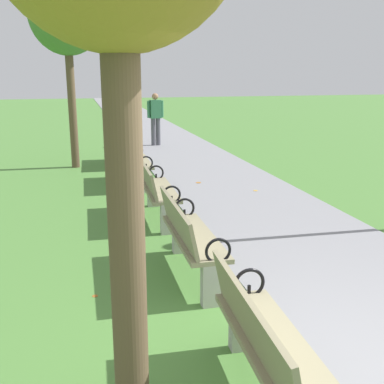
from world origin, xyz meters
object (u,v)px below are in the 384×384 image
object	(u,v)px
park_bench_4	(136,161)
park_bench_5	(125,145)
park_bench_1	(268,347)
pedestrian_walking	(155,116)
tree_2	(66,14)
park_bench_3	(156,190)
park_bench_2	(189,236)

from	to	relation	value
park_bench_4	park_bench_5	distance (m)	2.22
park_bench_5	park_bench_1	bearing A→B (deg)	-90.00
pedestrian_walking	tree_2	bearing A→B (deg)	-130.73
park_bench_4	park_bench_5	bearing A→B (deg)	90.00
tree_2	pedestrian_walking	size ratio (longest dim) A/B	2.81
park_bench_4	tree_2	bearing A→B (deg)	119.54
tree_2	pedestrian_walking	world-z (taller)	tree_2
park_bench_1	park_bench_4	size ratio (longest dim) A/B	1.01
park_bench_3	park_bench_1	bearing A→B (deg)	-90.00
park_bench_1	park_bench_2	bearing A→B (deg)	90.00
park_bench_3	tree_2	distance (m)	5.69
park_bench_2	park_bench_4	size ratio (longest dim) A/B	1.00
park_bench_2	park_bench_4	distance (m)	4.70
park_bench_5	park_bench_4	bearing A→B (deg)	-90.00
park_bench_2	park_bench_5	distance (m)	6.92
park_bench_1	pedestrian_walking	world-z (taller)	pedestrian_walking
tree_2	park_bench_4	bearing A→B (deg)	-60.46
park_bench_1	tree_2	xyz separation A→B (m)	(-1.22, 9.12, 3.08)
tree_2	park_bench_3	bearing A→B (deg)	-75.19
park_bench_1	park_bench_3	xyz separation A→B (m)	(-0.00, 4.50, 0.00)
tree_2	pedestrian_walking	xyz separation A→B (m)	(2.50, 2.90, -2.63)
park_bench_3	park_bench_2	bearing A→B (deg)	-90.00
park_bench_2	park_bench_4	xyz separation A→B (m)	(0.00, 4.70, 0.00)
park_bench_3	pedestrian_walking	size ratio (longest dim) A/B	0.99
park_bench_1	park_bench_5	distance (m)	9.19
park_bench_4	pedestrian_walking	size ratio (longest dim) A/B	0.99
park_bench_3	park_bench_4	distance (m)	2.47
tree_2	park_bench_1	bearing A→B (deg)	-82.37
tree_2	park_bench_5	bearing A→B (deg)	3.01
park_bench_2	tree_2	bearing A→B (deg)	100.12
park_bench_3	tree_2	world-z (taller)	tree_2
park_bench_2	pedestrian_walking	world-z (taller)	pedestrian_walking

